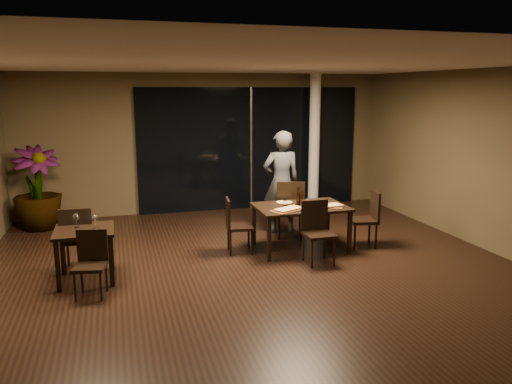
# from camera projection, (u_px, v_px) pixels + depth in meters

# --- Properties ---
(ground) EXTENTS (8.00, 8.00, 0.00)m
(ground) POSITION_uv_depth(u_px,v_px,m) (256.00, 271.00, 7.43)
(ground) COLOR black
(ground) RESTS_ON ground
(wall_back) EXTENTS (8.00, 0.10, 3.00)m
(wall_back) POSITION_uv_depth(u_px,v_px,m) (206.00, 143.00, 10.94)
(wall_back) COLOR #483D26
(wall_back) RESTS_ON ground
(wall_front) EXTENTS (8.00, 0.10, 3.00)m
(wall_front) POSITION_uv_depth(u_px,v_px,m) (423.00, 266.00, 3.31)
(wall_front) COLOR #483D26
(wall_front) RESTS_ON ground
(wall_right) EXTENTS (0.10, 8.00, 3.00)m
(wall_right) POSITION_uv_depth(u_px,v_px,m) (492.00, 161.00, 8.21)
(wall_right) COLOR #483D26
(wall_right) RESTS_ON ground
(ceiling) EXTENTS (8.00, 8.00, 0.04)m
(ceiling) POSITION_uv_depth(u_px,v_px,m) (256.00, 62.00, 6.82)
(ceiling) COLOR silver
(ceiling) RESTS_ON wall_back
(window_panel) EXTENTS (5.00, 0.06, 2.70)m
(window_panel) POSITION_uv_depth(u_px,v_px,m) (251.00, 149.00, 11.15)
(window_panel) COLOR black
(window_panel) RESTS_ON ground
(column) EXTENTS (0.24, 0.24, 3.00)m
(column) POSITION_uv_depth(u_px,v_px,m) (314.00, 142.00, 11.21)
(column) COLOR silver
(column) RESTS_ON ground
(main_table) EXTENTS (1.50, 1.00, 0.75)m
(main_table) POSITION_uv_depth(u_px,v_px,m) (301.00, 210.00, 8.31)
(main_table) COLOR black
(main_table) RESTS_ON ground
(side_table) EXTENTS (0.80, 0.80, 0.75)m
(side_table) POSITION_uv_depth(u_px,v_px,m) (85.00, 238.00, 6.94)
(side_table) COLOR black
(side_table) RESTS_ON ground
(chair_main_far) EXTENTS (0.61, 0.61, 1.06)m
(chair_main_far) POSITION_uv_depth(u_px,v_px,m) (290.00, 206.00, 8.95)
(chair_main_far) COLOR black
(chair_main_far) RESTS_ON ground
(chair_main_near) EXTENTS (0.45, 0.45, 0.96)m
(chair_main_near) POSITION_uv_depth(u_px,v_px,m) (317.00, 228.00, 7.74)
(chair_main_near) COLOR black
(chair_main_near) RESTS_ON ground
(chair_main_left) EXTENTS (0.47, 0.47, 0.91)m
(chair_main_left) POSITION_uv_depth(u_px,v_px,m) (235.00, 223.00, 8.17)
(chair_main_left) COLOR black
(chair_main_left) RESTS_ON ground
(chair_main_right) EXTENTS (0.52, 0.52, 0.96)m
(chair_main_right) POSITION_uv_depth(u_px,v_px,m) (368.00, 216.00, 8.51)
(chair_main_right) COLOR black
(chair_main_right) RESTS_ON ground
(chair_side_far) EXTENTS (0.48, 0.48, 0.98)m
(chair_side_far) POSITION_uv_depth(u_px,v_px,m) (77.00, 236.00, 7.30)
(chair_side_far) COLOR black
(chair_side_far) RESTS_ON ground
(chair_side_near) EXTENTS (0.47, 0.47, 0.86)m
(chair_side_near) POSITION_uv_depth(u_px,v_px,m) (91.00, 259.00, 6.49)
(chair_side_near) COLOR black
(chair_side_near) RESTS_ON ground
(diner) EXTENTS (0.67, 0.47, 1.91)m
(diner) POSITION_uv_depth(u_px,v_px,m) (281.00, 182.00, 9.28)
(diner) COLOR #2D3033
(diner) RESTS_ON ground
(potted_plant) EXTENTS (1.16, 1.16, 1.60)m
(potted_plant) POSITION_uv_depth(u_px,v_px,m) (37.00, 188.00, 9.53)
(potted_plant) COLOR #234918
(potted_plant) RESTS_ON ground
(pizza_board_left) EXTENTS (0.66, 0.53, 0.01)m
(pizza_board_left) POSITION_uv_depth(u_px,v_px,m) (289.00, 210.00, 7.98)
(pizza_board_left) COLOR #4F3119
(pizza_board_left) RESTS_ON main_table
(pizza_board_right) EXTENTS (0.57, 0.46, 0.01)m
(pizza_board_right) POSITION_uv_depth(u_px,v_px,m) (327.00, 207.00, 8.19)
(pizza_board_right) COLOR #452B16
(pizza_board_right) RESTS_ON main_table
(oblong_pizza_left) EXTENTS (0.49, 0.38, 0.02)m
(oblong_pizza_left) POSITION_uv_depth(u_px,v_px,m) (289.00, 209.00, 7.97)
(oblong_pizza_left) COLOR maroon
(oblong_pizza_left) RESTS_ON pizza_board_left
(oblong_pizza_right) EXTENTS (0.50, 0.27, 0.02)m
(oblong_pizza_right) POSITION_uv_depth(u_px,v_px,m) (327.00, 206.00, 8.19)
(oblong_pizza_right) COLOR maroon
(oblong_pizza_right) RESTS_ON pizza_board_right
(round_pizza) EXTENTS (0.26, 0.26, 0.01)m
(round_pizza) POSITION_uv_depth(u_px,v_px,m) (284.00, 203.00, 8.50)
(round_pizza) COLOR #B43414
(round_pizza) RESTS_ON main_table
(bottle_a) EXTENTS (0.07, 0.07, 0.31)m
(bottle_a) POSITION_uv_depth(u_px,v_px,m) (298.00, 196.00, 8.33)
(bottle_a) COLOR black
(bottle_a) RESTS_ON main_table
(bottle_b) EXTENTS (0.06, 0.06, 0.26)m
(bottle_b) POSITION_uv_depth(u_px,v_px,m) (302.00, 198.00, 8.28)
(bottle_b) COLOR black
(bottle_b) RESTS_ON main_table
(bottle_c) EXTENTS (0.06, 0.06, 0.28)m
(bottle_c) POSITION_uv_depth(u_px,v_px,m) (298.00, 196.00, 8.41)
(bottle_c) COLOR black
(bottle_c) RESTS_ON main_table
(tumbler_left) EXTENTS (0.07, 0.07, 0.09)m
(tumbler_left) POSITION_uv_depth(u_px,v_px,m) (285.00, 203.00, 8.32)
(tumbler_left) COLOR white
(tumbler_left) RESTS_ON main_table
(tumbler_right) EXTENTS (0.07, 0.07, 0.09)m
(tumbler_right) POSITION_uv_depth(u_px,v_px,m) (310.00, 201.00, 8.46)
(tumbler_right) COLOR white
(tumbler_right) RESTS_ON main_table
(napkin_near) EXTENTS (0.19, 0.12, 0.01)m
(napkin_near) POSITION_uv_depth(u_px,v_px,m) (336.00, 205.00, 8.32)
(napkin_near) COLOR white
(napkin_near) RESTS_ON main_table
(napkin_far) EXTENTS (0.19, 0.11, 0.01)m
(napkin_far) POSITION_uv_depth(u_px,v_px,m) (323.00, 201.00, 8.64)
(napkin_far) COLOR white
(napkin_far) RESTS_ON main_table
(wine_glass_a) EXTENTS (0.08, 0.08, 0.19)m
(wine_glass_a) POSITION_uv_depth(u_px,v_px,m) (76.00, 221.00, 6.98)
(wine_glass_a) COLOR white
(wine_glass_a) RESTS_ON side_table
(wine_glass_b) EXTENTS (0.08, 0.08, 0.18)m
(wine_glass_b) POSITION_uv_depth(u_px,v_px,m) (95.00, 222.00, 6.93)
(wine_glass_b) COLOR white
(wine_glass_b) RESTS_ON side_table
(side_napkin) EXTENTS (0.21, 0.17, 0.01)m
(side_napkin) POSITION_uv_depth(u_px,v_px,m) (90.00, 231.00, 6.79)
(side_napkin) COLOR silver
(side_napkin) RESTS_ON side_table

